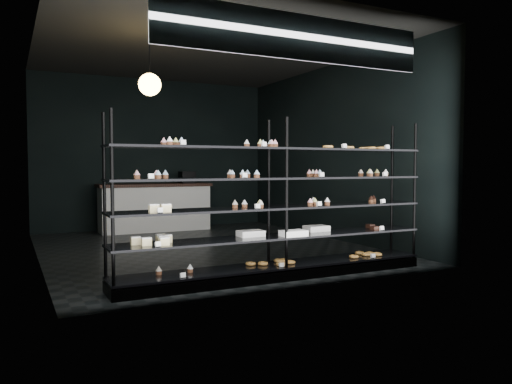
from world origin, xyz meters
TOP-DOWN VIEW (x-y plane):
  - room at (0.00, 0.00)m, footprint 5.01×6.01m
  - display_shelf at (-0.01, -2.45)m, footprint 4.00×0.50m
  - signage at (0.00, -2.93)m, footprint 3.30×0.05m
  - pendant_lamp at (-1.11, -0.90)m, footprint 0.30×0.30m
  - service_counter at (-0.13, 2.50)m, footprint 2.31×0.65m

SIDE VIEW (x-z plane):
  - service_counter at x=-0.13m, z-range -0.11..1.12m
  - display_shelf at x=-0.01m, z-range -0.33..1.58m
  - room at x=0.00m, z-range 0.00..3.20m
  - pendant_lamp at x=-1.11m, z-range 2.01..2.89m
  - signage at x=0.00m, z-range 2.50..3.00m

